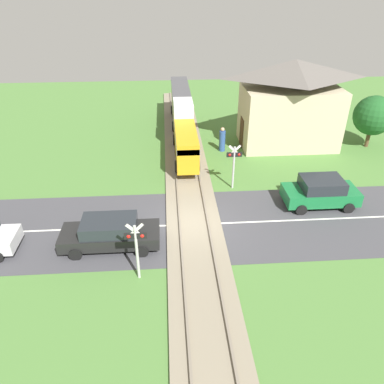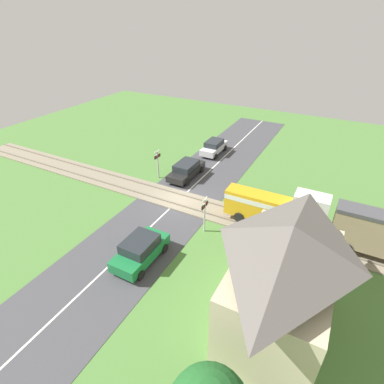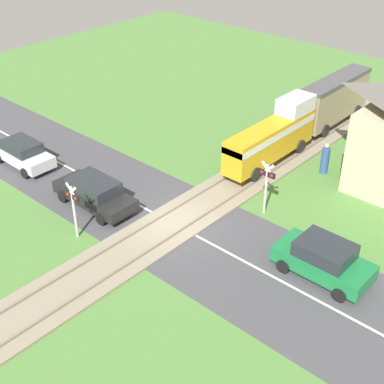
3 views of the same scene
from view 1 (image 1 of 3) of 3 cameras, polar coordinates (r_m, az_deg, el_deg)
name	(u,v)px [view 1 (image 1 of 3)]	position (r m, az deg, el deg)	size (l,w,h in m)	color
ground_plane	(194,225)	(19.31, 0.27, -5.01)	(60.00, 60.00, 0.00)	#4C7A38
road_surface	(194,225)	(19.30, 0.27, -4.99)	(48.00, 6.40, 0.02)	#424247
track_bed	(194,224)	(19.27, 0.27, -4.85)	(2.80, 48.00, 0.24)	gray
train	(183,117)	(28.61, -1.45, 11.38)	(1.58, 13.68, 3.18)	gold
car_near_crossing	(110,233)	(17.87, -12.38, -6.08)	(4.57, 1.93, 1.48)	black
car_far_side	(321,192)	(21.66, 19.00, 0.05)	(3.99, 2.01, 1.63)	#197038
crossing_signal_west_approach	(136,244)	(15.33, -8.51, -7.79)	(0.90, 0.18, 2.79)	#B7B7B7
crossing_signal_east_approach	(234,161)	(21.83, 6.41, 4.76)	(0.90, 0.18, 2.79)	#B7B7B7
station_building	(290,105)	(28.35, 14.77, 12.68)	(7.32, 4.41, 6.17)	#C6B793
pedestrian_by_station	(222,140)	(27.18, 4.62, 7.87)	(0.44, 0.44, 1.77)	#2D4C8E
tree_by_station	(374,116)	(30.19, 25.94, 10.42)	(2.81, 2.81, 3.79)	brown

